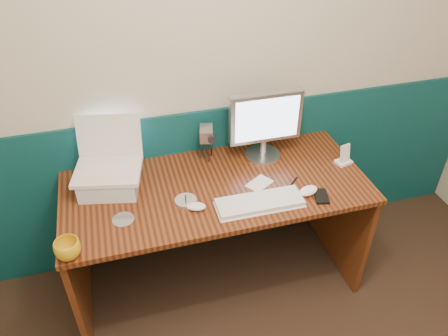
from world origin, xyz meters
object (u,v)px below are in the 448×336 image
object	(u,v)px
desk	(217,236)
monitor	(264,126)
laptop	(104,151)
keyboard	(260,203)
camcorder	(207,143)
mug	(68,249)

from	to	relation	value
desk	monitor	distance (m)	0.69
laptop	keyboard	xyz separation A→B (m)	(0.70, -0.33, -0.23)
desk	monitor	xyz separation A→B (m)	(0.33, 0.19, 0.58)
desk	keyboard	xyz separation A→B (m)	(0.17, -0.21, 0.39)
keyboard	monitor	bearing A→B (deg)	69.12
keyboard	camcorder	bearing A→B (deg)	109.31
laptop	monitor	size ratio (longest dim) A/B	0.83
laptop	keyboard	world-z (taller)	laptop
laptop	camcorder	xyz separation A→B (m)	(0.55, 0.13, -0.13)
laptop	keyboard	bearing A→B (deg)	-12.98
desk	keyboard	bearing A→B (deg)	-51.44
mug	desk	bearing A→B (deg)	22.34
laptop	mug	distance (m)	0.51
desk	keyboard	world-z (taller)	keyboard
laptop	mug	world-z (taller)	laptop
monitor	camcorder	size ratio (longest dim) A/B	1.89
desk	mug	bearing A→B (deg)	-157.66
keyboard	mug	bearing A→B (deg)	-173.10
monitor	keyboard	world-z (taller)	monitor
keyboard	laptop	bearing A→B (deg)	155.39
desk	keyboard	size ratio (longest dim) A/B	3.72
desk	camcorder	bearing A→B (deg)	87.09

